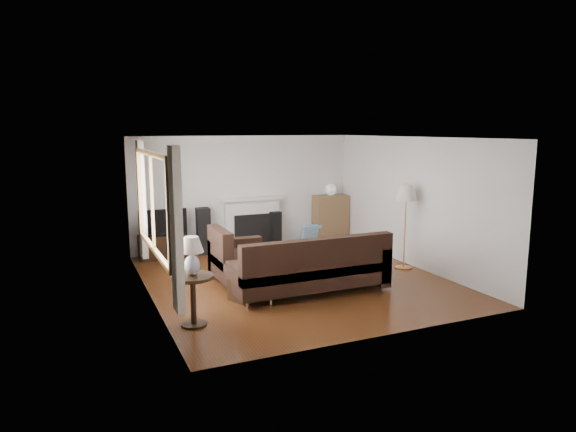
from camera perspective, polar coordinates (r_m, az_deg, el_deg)
name	(u,v)px	position (r m, az deg, el deg)	size (l,w,h in m)	color
room	(295,210)	(8.92, 0.77, 0.65)	(5.10, 5.60, 2.54)	#542B12
window	(152,203)	(7.99, -14.85, 1.45)	(0.12, 2.74, 1.54)	brown
curtain_near	(176,230)	(6.54, -12.30, -1.55)	(0.10, 0.35, 2.10)	beige
curtain_far	(142,200)	(9.51, -15.93, 1.76)	(0.10, 0.35, 2.10)	beige
fireplace	(252,223)	(11.50, -3.98, -0.73)	(1.40, 0.26, 1.15)	white
tv_stand	(163,247)	(10.94, -13.71, -3.32)	(0.97, 0.43, 0.48)	black
television	(162,222)	(10.84, -13.82, -0.64)	(0.97, 0.13, 0.56)	black
speaker_left	(203,231)	(11.10, -9.38, -1.65)	(0.27, 0.33, 0.99)	black
speaker_right	(274,229)	(11.62, -1.51, -1.46)	(0.22, 0.27, 0.81)	black
bookshelf	(330,218)	(12.17, 4.73, -0.26)	(0.81, 0.38, 1.11)	brown
globe_lamp	(331,190)	(12.07, 4.78, 2.93)	(0.26, 0.26, 0.26)	white
sectional_sofa	(308,265)	(8.40, 2.28, -5.47)	(2.81, 2.05, 0.91)	black
coffee_table	(273,260)	(9.75, -1.64, -4.92)	(0.98, 0.54, 0.38)	#936D46
footstool	(246,289)	(8.12, -4.73, -8.14)	(0.40, 0.40, 0.34)	black
floor_lamp	(405,227)	(9.97, 12.88, -1.19)	(0.42, 0.42, 1.62)	#CB9146
side_table	(193,301)	(7.14, -10.48, -9.22)	(0.57, 0.57, 0.71)	black
table_lamp	(192,256)	(6.97, -10.64, -4.44)	(0.32, 0.32, 0.52)	silver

